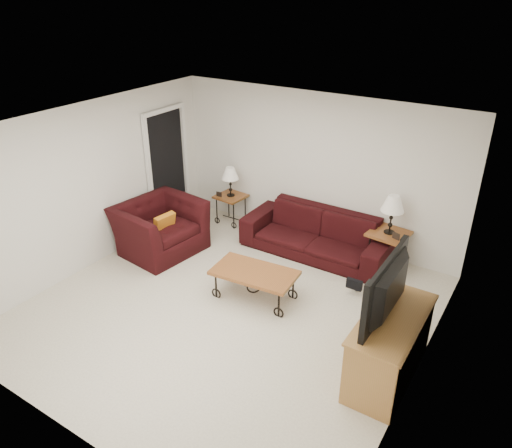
{
  "coord_description": "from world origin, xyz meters",
  "views": [
    {
      "loc": [
        3.25,
        -4.4,
        4.04
      ],
      "look_at": [
        0.0,
        0.7,
        1.0
      ],
      "focal_mm": 34.36,
      "sensor_mm": 36.0,
      "label": 1
    }
  ],
  "objects": [
    {
      "name": "sofa",
      "position": [
        0.32,
        2.02,
        0.35
      ],
      "size": [
        2.41,
        0.94,
        0.7
      ],
      "primitive_type": "imported",
      "color": "black",
      "rests_on": "ground"
    },
    {
      "name": "doorway",
      "position": [
        -2.47,
        1.65,
        1.02
      ],
      "size": [
        0.08,
        0.94,
        2.04
      ],
      "primitive_type": "cube",
      "color": "black",
      "rests_on": "ground"
    },
    {
      "name": "wall_left",
      "position": [
        -2.5,
        0.0,
        1.25
      ],
      "size": [
        0.02,
        5.0,
        2.5
      ],
      "primitive_type": "cube",
      "color": "silver",
      "rests_on": "ground"
    },
    {
      "name": "photo_frame_right",
      "position": [
        1.58,
        2.05,
        0.66
      ],
      "size": [
        0.12,
        0.05,
        0.1
      ],
      "primitive_type": "cube",
      "rotation": [
        0.0,
        0.0,
        -0.33
      ],
      "color": "black",
      "rests_on": "side_table_right"
    },
    {
      "name": "lamp_right",
      "position": [
        1.43,
        2.2,
        0.91
      ],
      "size": [
        0.38,
        0.38,
        0.61
      ],
      "primitive_type": null,
      "rotation": [
        0.0,
        0.0,
        -0.12
      ],
      "color": "black",
      "rests_on": "side_table_right"
    },
    {
      "name": "ground",
      "position": [
        0.0,
        0.0,
        0.0
      ],
      "size": [
        5.0,
        5.0,
        0.0
      ],
      "primitive_type": "plane",
      "color": "beige",
      "rests_on": "ground"
    },
    {
      "name": "photo_frame_left",
      "position": [
        -1.65,
        2.05,
        0.58
      ],
      "size": [
        0.11,
        0.02,
        0.09
      ],
      "primitive_type": "cube",
      "rotation": [
        0.0,
        0.0,
        0.09
      ],
      "color": "black",
      "rests_on": "side_table_left"
    },
    {
      "name": "lamp_left",
      "position": [
        -1.5,
        2.2,
        0.8
      ],
      "size": [
        0.33,
        0.33,
        0.53
      ],
      "primitive_type": null,
      "rotation": [
        0.0,
        0.0,
        -0.09
      ],
      "color": "black",
      "rests_on": "side_table_left"
    },
    {
      "name": "side_table_right",
      "position": [
        1.43,
        2.2,
        0.3
      ],
      "size": [
        0.62,
        0.62,
        0.61
      ],
      "primitive_type": "cube",
      "rotation": [
        0.0,
        0.0,
        -0.12
      ],
      "color": "brown",
      "rests_on": "ground"
    },
    {
      "name": "throw_pillow",
      "position": [
        -1.73,
        0.68,
        0.52
      ],
      "size": [
        0.14,
        0.38,
        0.37
      ],
      "primitive_type": "cube",
      "rotation": [
        0.0,
        0.0,
        1.45
      ],
      "color": "orange",
      "rests_on": "armchair"
    },
    {
      "name": "wall_front",
      "position": [
        0.0,
        -2.5,
        1.25
      ],
      "size": [
        5.0,
        0.02,
        2.5
      ],
      "primitive_type": "cube",
      "color": "silver",
      "rests_on": "ground"
    },
    {
      "name": "ceiling",
      "position": [
        0.0,
        0.0,
        2.5
      ],
      "size": [
        5.0,
        5.0,
        0.0
      ],
      "primitive_type": "plane",
      "color": "white",
      "rests_on": "wall_back"
    },
    {
      "name": "wall_back",
      "position": [
        0.0,
        2.5,
        1.25
      ],
      "size": [
        5.0,
        0.02,
        2.5
      ],
      "primitive_type": "cube",
      "color": "silver",
      "rests_on": "ground"
    },
    {
      "name": "television",
      "position": [
        2.21,
        -0.06,
        1.15
      ],
      "size": [
        0.16,
        1.2,
        0.69
      ],
      "primitive_type": "imported",
      "rotation": [
        0.0,
        0.0,
        -1.57
      ],
      "color": "black",
      "rests_on": "tv_stand"
    },
    {
      "name": "tv_stand",
      "position": [
        2.23,
        -0.06,
        0.4
      ],
      "size": [
        0.56,
        1.34,
        0.8
      ],
      "primitive_type": "cube",
      "color": "#A5683D",
      "rests_on": "ground"
    },
    {
      "name": "armchair",
      "position": [
        -1.88,
        0.73,
        0.41
      ],
      "size": [
        1.26,
        1.4,
        0.83
      ],
      "primitive_type": "imported",
      "rotation": [
        0.0,
        0.0,
        1.45
      ],
      "color": "black",
      "rests_on": "ground"
    },
    {
      "name": "wall_right",
      "position": [
        2.5,
        0.0,
        1.25
      ],
      "size": [
        0.02,
        5.0,
        2.5
      ],
      "primitive_type": "cube",
      "color": "silver",
      "rests_on": "ground"
    },
    {
      "name": "coffee_table",
      "position": [
        0.16,
        0.42,
        0.22
      ],
      "size": [
        1.21,
        0.73,
        0.43
      ],
      "primitive_type": "cube",
      "rotation": [
        0.0,
        0.0,
        0.09
      ],
      "color": "brown",
      "rests_on": "ground"
    },
    {
      "name": "side_table_left",
      "position": [
        -1.5,
        2.2,
        0.27
      ],
      "size": [
        0.53,
        0.53,
        0.53
      ],
      "primitive_type": "cube",
      "rotation": [
        0.0,
        0.0,
        -0.09
      ],
      "color": "brown",
      "rests_on": "ground"
    },
    {
      "name": "backpack",
      "position": [
        1.32,
        1.34,
        0.23
      ],
      "size": [
        0.43,
        0.38,
        0.46
      ],
      "primitive_type": "ellipsoid",
      "rotation": [
        0.0,
        0.0,
        -0.37
      ],
      "color": "black",
      "rests_on": "ground"
    }
  ]
}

